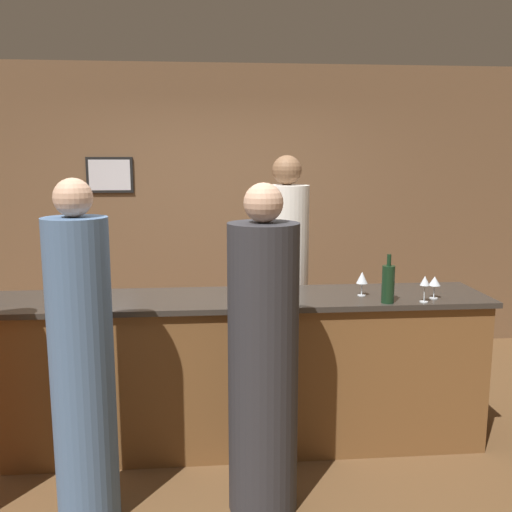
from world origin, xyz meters
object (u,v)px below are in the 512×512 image
(guest_0, at_px, (82,367))
(wine_bottle_0, at_px, (388,284))
(guest_2, at_px, (263,364))
(ice_bucket, at_px, (240,279))
(bartender, at_px, (286,290))

(guest_0, height_order, wine_bottle_0, guest_0)
(guest_2, distance_m, ice_bucket, 0.83)
(guest_0, xyz_separation_m, guest_2, (0.94, 0.02, -0.02))
(wine_bottle_0, bearing_deg, bartender, 119.62)
(bartender, relative_size, wine_bottle_0, 6.30)
(bartender, distance_m, ice_bucket, 0.76)
(bartender, xyz_separation_m, ice_bucket, (-0.39, -0.62, 0.22))
(guest_0, xyz_separation_m, wine_bottle_0, (1.77, 0.50, 0.30))
(guest_2, bearing_deg, ice_bucket, 95.75)
(bartender, distance_m, wine_bottle_0, 1.06)
(bartender, bearing_deg, wine_bottle_0, 119.62)
(guest_2, bearing_deg, wine_bottle_0, 30.14)
(wine_bottle_0, bearing_deg, ice_bucket, 162.53)
(bartender, bearing_deg, guest_0, 48.10)
(ice_bucket, bearing_deg, guest_2, -84.25)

